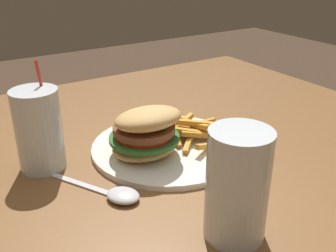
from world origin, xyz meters
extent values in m
cube|color=brown|center=(0.00, 0.00, 0.72)|extent=(1.23, 1.39, 0.03)
cylinder|color=brown|center=(-0.54, -0.62, 0.35)|extent=(0.07, 0.07, 0.71)
cylinder|color=white|center=(-0.07, -0.22, 0.74)|extent=(0.28, 0.28, 0.01)
ellipsoid|color=tan|center=(-0.02, -0.21, 0.76)|extent=(0.12, 0.10, 0.03)
cylinder|color=#2D6628|center=(-0.02, -0.21, 0.78)|extent=(0.13, 0.13, 0.01)
cylinder|color=red|center=(-0.02, -0.21, 0.79)|extent=(0.10, 0.10, 0.01)
cylinder|color=brown|center=(-0.02, -0.21, 0.80)|extent=(0.11, 0.11, 0.01)
ellipsoid|color=tan|center=(-0.02, -0.19, 0.82)|extent=(0.12, 0.10, 0.05)
cube|color=gold|center=(-0.09, -0.22, 0.76)|extent=(0.03, 0.06, 0.03)
cube|color=gold|center=(-0.15, -0.23, 0.76)|extent=(0.06, 0.05, 0.03)
cube|color=gold|center=(-0.15, -0.27, 0.75)|extent=(0.04, 0.08, 0.03)
cube|color=gold|center=(-0.13, -0.21, 0.77)|extent=(0.08, 0.02, 0.01)
cube|color=gold|center=(-0.12, -0.23, 0.77)|extent=(0.05, 0.05, 0.03)
cube|color=gold|center=(-0.12, -0.16, 0.75)|extent=(0.07, 0.04, 0.03)
cube|color=gold|center=(-0.12, -0.22, 0.76)|extent=(0.09, 0.02, 0.02)
cube|color=gold|center=(-0.12, -0.22, 0.76)|extent=(0.06, 0.08, 0.02)
cube|color=gold|center=(-0.15, -0.20, 0.76)|extent=(0.04, 0.06, 0.02)
cube|color=gold|center=(-0.15, -0.23, 0.76)|extent=(0.04, 0.07, 0.03)
cube|color=gold|center=(-0.09, -0.19, 0.76)|extent=(0.05, 0.05, 0.02)
cube|color=gold|center=(-0.13, -0.26, 0.76)|extent=(0.06, 0.07, 0.02)
cube|color=gold|center=(-0.11, -0.25, 0.76)|extent=(0.03, 0.07, 0.02)
cube|color=gold|center=(-0.13, -0.22, 0.77)|extent=(0.02, 0.07, 0.02)
cube|color=gold|center=(-0.11, -0.19, 0.77)|extent=(0.06, 0.03, 0.02)
cube|color=gold|center=(-0.12, -0.21, 0.76)|extent=(0.06, 0.01, 0.02)
cube|color=gold|center=(-0.12, -0.24, 0.77)|extent=(0.07, 0.03, 0.02)
cube|color=gold|center=(-0.11, -0.20, 0.77)|extent=(0.06, 0.04, 0.02)
cube|color=gold|center=(-0.11, -0.22, 0.78)|extent=(0.07, 0.06, 0.01)
cylinder|color=silver|center=(-0.01, 0.03, 0.81)|extent=(0.08, 0.08, 0.15)
cylinder|color=#C67F23|center=(-0.01, 0.03, 0.80)|extent=(0.07, 0.07, 0.13)
cylinder|color=silver|center=(0.14, -0.28, 0.81)|extent=(0.08, 0.08, 0.14)
cylinder|color=orange|center=(0.14, -0.28, 0.79)|extent=(0.07, 0.07, 0.10)
cylinder|color=red|center=(0.12, -0.28, 0.83)|extent=(0.01, 0.03, 0.18)
ellipsoid|color=silver|center=(0.07, -0.12, 0.74)|extent=(0.06, 0.07, 0.01)
cube|color=silver|center=(0.11, -0.19, 0.74)|extent=(0.07, 0.11, 0.00)
camera|label=1|loc=(0.28, 0.33, 1.08)|focal=42.00mm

